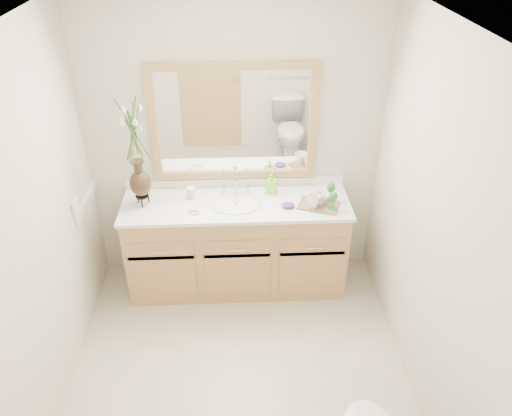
{
  "coord_description": "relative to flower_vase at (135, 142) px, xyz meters",
  "views": [
    {
      "loc": [
        0.0,
        -2.4,
        2.95
      ],
      "look_at": [
        0.15,
        0.65,
        1.01
      ],
      "focal_mm": 35.0,
      "sensor_mm": 36.0,
      "label": 1
    }
  ],
  "objects": [
    {
      "name": "tray",
      "position": [
        1.4,
        -0.1,
        -0.54
      ],
      "size": [
        0.36,
        0.3,
        0.02
      ],
      "primitive_type": "cube",
      "rotation": [
        0.0,
        0.0,
        -0.36
      ],
      "color": "brown",
      "rests_on": "counter"
    },
    {
      "name": "mug_right",
      "position": [
        1.41,
        -0.07,
        -0.48
      ],
      "size": [
        0.13,
        0.13,
        0.1
      ],
      "primitive_type": "imported",
      "rotation": [
        0.0,
        0.0,
        0.65
      ],
      "color": "silver",
      "rests_on": "tray"
    },
    {
      "name": "flower_vase",
      "position": [
        0.0,
        0.0,
        0.0
      ],
      "size": [
        0.2,
        0.2,
        0.8
      ],
      "rotation": [
        0.0,
        0.0,
        -0.28
      ],
      "color": "black",
      "rests_on": "counter"
    },
    {
      "name": "wall_back",
      "position": [
        0.74,
        0.27,
        -0.18
      ],
      "size": [
        2.4,
        0.02,
        2.4
      ],
      "primitive_type": "cube",
      "color": "beige",
      "rests_on": "floor"
    },
    {
      "name": "wall_right",
      "position": [
        1.94,
        -1.03,
        -0.18
      ],
      "size": [
        0.02,
        2.6,
        2.4
      ],
      "primitive_type": "cube",
      "color": "beige",
      "rests_on": "floor"
    },
    {
      "name": "mirror",
      "position": [
        0.74,
        0.25,
        0.03
      ],
      "size": [
        1.32,
        0.04,
        0.97
      ],
      "color": "white",
      "rests_on": "wall_back"
    },
    {
      "name": "soap_bottle",
      "position": [
        1.04,
        0.13,
        -0.46
      ],
      "size": [
        0.1,
        0.1,
        0.16
      ],
      "primitive_type": "imported",
      "rotation": [
        0.0,
        0.0,
        -0.43
      ],
      "color": "#7CEC37",
      "rests_on": "counter"
    },
    {
      "name": "counter",
      "position": [
        0.74,
        -0.01,
        -0.56
      ],
      "size": [
        1.84,
        0.57,
        0.03
      ],
      "primitive_type": "cube",
      "color": "white",
      "rests_on": "vanity"
    },
    {
      "name": "switch_plate",
      "position": [
        -0.44,
        -0.26,
        -0.4
      ],
      "size": [
        0.02,
        0.12,
        0.12
      ],
      "primitive_type": "cube",
      "color": "white",
      "rests_on": "wall_left"
    },
    {
      "name": "vanity",
      "position": [
        0.74,
        -0.01,
        -0.98
      ],
      "size": [
        1.8,
        0.55,
        0.8
      ],
      "color": "tan",
      "rests_on": "floor"
    },
    {
      "name": "floor",
      "position": [
        0.74,
        -1.03,
        -1.38
      ],
      "size": [
        2.6,
        2.6,
        0.0
      ],
      "primitive_type": "plane",
      "color": "#BEB6A2",
      "rests_on": "ground"
    },
    {
      "name": "mug_left",
      "position": [
        1.35,
        -0.13,
        -0.48
      ],
      "size": [
        0.11,
        0.11,
        0.11
      ],
      "primitive_type": "imported",
      "rotation": [
        0.0,
        0.0,
        0.03
      ],
      "color": "silver",
      "rests_on": "tray"
    },
    {
      "name": "sink",
      "position": [
        0.74,
        -0.03,
        -0.6
      ],
      "size": [
        0.38,
        0.34,
        0.23
      ],
      "color": "white",
      "rests_on": "counter"
    },
    {
      "name": "soap_dish",
      "position": [
        0.42,
        -0.14,
        -0.54
      ],
      "size": [
        0.1,
        0.1,
        0.03
      ],
      "color": "silver",
      "rests_on": "counter"
    },
    {
      "name": "purple_dish",
      "position": [
        1.16,
        -0.1,
        -0.53
      ],
      "size": [
        0.12,
        0.11,
        0.04
      ],
      "primitive_type": "ellipsoid",
      "rotation": [
        0.0,
        0.0,
        0.26
      ],
      "color": "#58246D",
      "rests_on": "counter"
    },
    {
      "name": "tumbler",
      "position": [
        0.38,
        0.08,
        -0.5
      ],
      "size": [
        0.07,
        0.07,
        0.09
      ],
      "primitive_type": "cylinder",
      "color": "silver",
      "rests_on": "counter"
    },
    {
      "name": "wall_left",
      "position": [
        -0.46,
        -1.03,
        -0.18
      ],
      "size": [
        0.02,
        2.6,
        2.4
      ],
      "primitive_type": "cube",
      "color": "beige",
      "rests_on": "floor"
    },
    {
      "name": "goblet_front",
      "position": [
        1.5,
        -0.16,
        -0.43
      ],
      "size": [
        0.07,
        0.07,
        0.15
      ],
      "color": "#256F31",
      "rests_on": "tray"
    },
    {
      "name": "goblet_back",
      "position": [
        1.5,
        -0.02,
        -0.43
      ],
      "size": [
        0.07,
        0.07,
        0.15
      ],
      "color": "#256F31",
      "rests_on": "tray"
    },
    {
      "name": "ceiling",
      "position": [
        0.74,
        -1.03,
        1.02
      ],
      "size": [
        2.4,
        2.6,
        0.02
      ],
      "primitive_type": "cube",
      "color": "white",
      "rests_on": "wall_back"
    }
  ]
}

